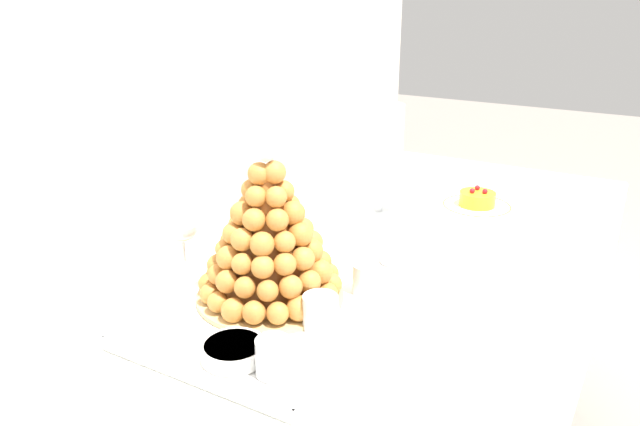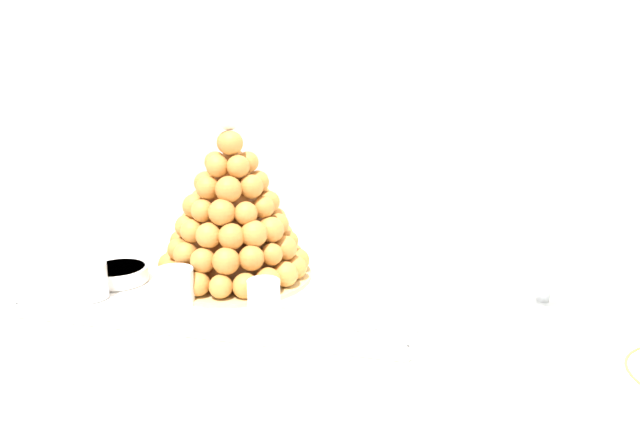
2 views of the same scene
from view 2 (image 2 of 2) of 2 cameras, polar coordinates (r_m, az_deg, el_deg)
name	(u,v)px [view 2 (image 2 of 2)]	position (r m, az deg, el deg)	size (l,w,h in m)	color
backdrop_wall	(419,20)	(1.86, 9.46, 17.74)	(4.80, 0.10, 2.50)	silver
buffet_table	(359,372)	(1.01, 3.78, -14.87)	(1.77, 0.88, 0.76)	brown
serving_tray	(243,288)	(1.04, -7.40, -7.12)	(0.61, 0.37, 0.02)	white
croquembouche	(233,215)	(1.04, -8.32, -0.20)	(0.27, 0.27, 0.30)	tan
dessert_cup_left	(91,282)	(1.05, -21.03, -6.18)	(0.05, 0.05, 0.06)	silver
dessert_cup_mid_left	(175,289)	(0.98, -13.66, -7.02)	(0.06, 0.06, 0.06)	silver
dessert_cup_centre	(264,300)	(0.91, -5.38, -8.30)	(0.05, 0.05, 0.06)	silver
dessert_cup_mid_right	(363,307)	(0.89, 4.12, -8.94)	(0.05, 0.05, 0.06)	silver
creme_brulee_ramekin	(119,273)	(1.11, -18.67, -5.47)	(0.10, 0.10, 0.02)	white
macaron_goblet	(553,202)	(0.99, 21.33, 1.01)	(0.11, 0.11, 0.28)	white
wine_glass	(259,194)	(1.23, -5.82, 1.82)	(0.07, 0.07, 0.16)	silver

